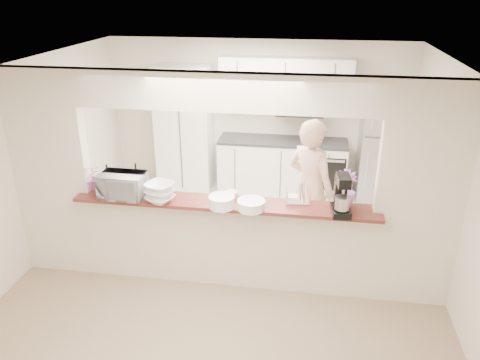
% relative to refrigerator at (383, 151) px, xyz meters
% --- Properties ---
extents(floor, '(6.00, 6.00, 0.00)m').
position_rel_refrigerator_xyz_m(floor, '(-2.05, -2.65, -0.85)').
color(floor, tan).
rests_on(floor, ground).
extents(tile_overlay, '(5.00, 2.90, 0.01)m').
position_rel_refrigerator_xyz_m(tile_overlay, '(-2.05, -1.10, -0.84)').
color(tile_overlay, silver).
rests_on(tile_overlay, floor).
extents(partition, '(5.00, 0.15, 2.50)m').
position_rel_refrigerator_xyz_m(partition, '(-2.05, -2.65, 0.63)').
color(partition, silver).
rests_on(partition, floor).
extents(bar_counter, '(3.40, 0.38, 1.09)m').
position_rel_refrigerator_xyz_m(bar_counter, '(-2.05, -2.65, -0.27)').
color(bar_counter, silver).
rests_on(bar_counter, floor).
extents(kitchen_cabinets, '(3.15, 0.62, 2.25)m').
position_rel_refrigerator_xyz_m(kitchen_cabinets, '(-2.24, 0.07, 0.12)').
color(kitchen_cabinets, white).
rests_on(kitchen_cabinets, floor).
extents(refrigerator, '(0.75, 0.70, 1.70)m').
position_rel_refrigerator_xyz_m(refrigerator, '(0.00, 0.00, 0.00)').
color(refrigerator, '#A0A1A5').
rests_on(refrigerator, floor).
extents(flower_left, '(0.34, 0.32, 0.31)m').
position_rel_refrigerator_xyz_m(flower_left, '(-3.65, -2.60, 0.39)').
color(flower_left, '#D470C0').
rests_on(flower_left, bar_counter).
extents(wine_bottle_a, '(0.07, 0.07, 0.34)m').
position_rel_refrigerator_xyz_m(wine_bottle_a, '(-3.10, -2.58, 0.37)').
color(wine_bottle_a, black).
rests_on(wine_bottle_a, bar_counter).
extents(wine_bottle_b, '(0.06, 0.06, 0.31)m').
position_rel_refrigerator_xyz_m(wine_bottle_b, '(-3.45, -2.58, 0.36)').
color(wine_bottle_b, black).
rests_on(wine_bottle_b, bar_counter).
extents(toaster_oven, '(0.51, 0.35, 0.28)m').
position_rel_refrigerator_xyz_m(toaster_oven, '(-3.20, -2.75, 0.38)').
color(toaster_oven, '#B0B1B6').
rests_on(toaster_oven, bar_counter).
extents(serving_bowls, '(0.38, 0.38, 0.22)m').
position_rel_refrigerator_xyz_m(serving_bowls, '(-2.75, -2.82, 0.35)').
color(serving_bowls, white).
rests_on(serving_bowls, bar_counter).
extents(plate_stack_a, '(0.28, 0.28, 0.13)m').
position_rel_refrigerator_xyz_m(plate_stack_a, '(-2.05, -2.84, 0.30)').
color(plate_stack_a, white).
rests_on(plate_stack_a, bar_counter).
extents(plate_stack_b, '(0.30, 0.30, 0.10)m').
position_rel_refrigerator_xyz_m(plate_stack_b, '(-1.73, -2.84, 0.29)').
color(plate_stack_b, white).
rests_on(plate_stack_b, bar_counter).
extents(red_bowl, '(0.17, 0.17, 0.08)m').
position_rel_refrigerator_xyz_m(red_bowl, '(-2.08, -2.68, 0.28)').
color(red_bowl, maroon).
rests_on(red_bowl, bar_counter).
extents(tan_bowl, '(0.15, 0.15, 0.07)m').
position_rel_refrigerator_xyz_m(tan_bowl, '(-2.00, -2.57, 0.27)').
color(tan_bowl, '#C2B189').
rests_on(tan_bowl, bar_counter).
extents(utensil_caddy, '(0.28, 0.18, 0.25)m').
position_rel_refrigerator_xyz_m(utensil_caddy, '(-1.25, -2.60, 0.34)').
color(utensil_caddy, silver).
rests_on(utensil_caddy, bar_counter).
extents(stand_mixer, '(0.22, 0.32, 0.44)m').
position_rel_refrigerator_xyz_m(stand_mixer, '(-0.80, -2.79, 0.44)').
color(stand_mixer, black).
rests_on(stand_mixer, bar_counter).
extents(flower_right, '(0.27, 0.27, 0.40)m').
position_rel_refrigerator_xyz_m(flower_right, '(-0.75, -2.60, 0.44)').
color(flower_right, '#B668C1').
rests_on(flower_right, bar_counter).
extents(person, '(0.80, 0.75, 1.83)m').
position_rel_refrigerator_xyz_m(person, '(-1.12, -1.85, 0.07)').
color(person, tan).
rests_on(person, floor).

